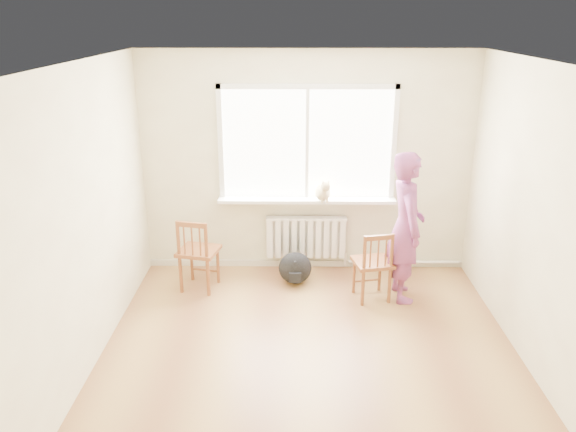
{
  "coord_description": "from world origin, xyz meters",
  "views": [
    {
      "loc": [
        -0.16,
        -4.34,
        3.08
      ],
      "look_at": [
        -0.22,
        1.2,
        1.06
      ],
      "focal_mm": 35.0,
      "sensor_mm": 36.0,
      "label": 1
    }
  ],
  "objects_px": {
    "chair_right": "(374,266)",
    "chair_left": "(197,254)",
    "cat": "(323,191)",
    "person": "(406,227)",
    "backpack": "(295,268)"
  },
  "relations": [
    {
      "from": "chair_left",
      "to": "chair_right",
      "type": "height_order",
      "value": "chair_left"
    },
    {
      "from": "chair_left",
      "to": "person",
      "type": "distance_m",
      "value": 2.39
    },
    {
      "from": "chair_right",
      "to": "cat",
      "type": "distance_m",
      "value": 1.1
    },
    {
      "from": "chair_right",
      "to": "cat",
      "type": "bearing_deg",
      "value": -64.07
    },
    {
      "from": "chair_left",
      "to": "chair_right",
      "type": "bearing_deg",
      "value": -174.12
    },
    {
      "from": "backpack",
      "to": "chair_left",
      "type": "bearing_deg",
      "value": -171.21
    },
    {
      "from": "cat",
      "to": "backpack",
      "type": "relative_size",
      "value": 1.1
    },
    {
      "from": "person",
      "to": "cat",
      "type": "xyz_separation_m",
      "value": [
        -0.89,
        0.61,
        0.22
      ]
    },
    {
      "from": "cat",
      "to": "backpack",
      "type": "bearing_deg",
      "value": -148.37
    },
    {
      "from": "chair_right",
      "to": "chair_left",
      "type": "bearing_deg",
      "value": -18.52
    },
    {
      "from": "chair_left",
      "to": "chair_right",
      "type": "xyz_separation_m",
      "value": [
        2.01,
        -0.23,
        -0.03
      ]
    },
    {
      "from": "cat",
      "to": "chair_left",
      "type": "bearing_deg",
      "value": -172.33
    },
    {
      "from": "person",
      "to": "cat",
      "type": "height_order",
      "value": "person"
    },
    {
      "from": "chair_left",
      "to": "cat",
      "type": "height_order",
      "value": "cat"
    },
    {
      "from": "chair_right",
      "to": "backpack",
      "type": "relative_size",
      "value": 2.11
    }
  ]
}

